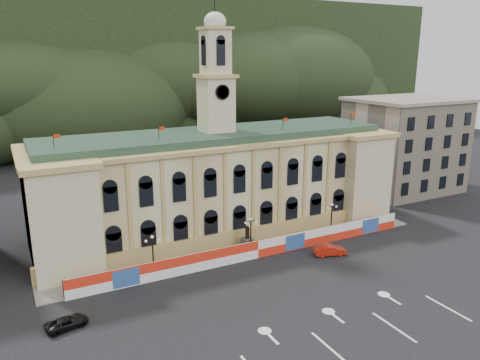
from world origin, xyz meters
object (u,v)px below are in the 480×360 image
statue (247,242)px  lamp_center (251,232)px  red_sedan (330,250)px  black_suv (67,323)px

statue → lamp_center: lamp_center is taller
lamp_center → red_sedan: (9.30, -5.81, -2.33)m
red_sedan → lamp_center: bearing=74.6°
lamp_center → black_suv: size_ratio=1.13×
red_sedan → black_suv: (-34.82, -1.98, -0.15)m
lamp_center → black_suv: 26.80m
statue → red_sedan: statue is taller
black_suv → lamp_center: bearing=-84.6°
lamp_center → black_suv: bearing=-163.0°
statue → black_suv: (-25.52, -8.79, -0.59)m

